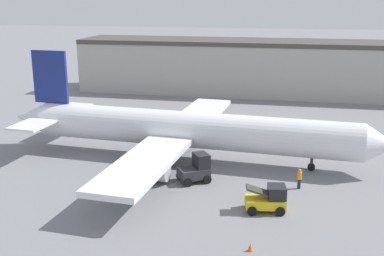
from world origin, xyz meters
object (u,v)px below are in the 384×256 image
Objects in this scene: airplane at (183,130)px; ground_crew_worker at (299,178)px; pushback_tug at (196,169)px; safety_cone_near at (250,247)px; baggage_tug at (125,170)px; belt_loader_truck at (268,199)px.

airplane is 13.04m from ground_crew_worker.
pushback_tug is 12.69m from safety_cone_near.
baggage_tug is (-15.43, -1.04, -0.09)m from ground_crew_worker.
ground_crew_worker is at bearing 55.07° from belt_loader_truck.
airplane is at bearing -45.55° from ground_crew_worker.
airplane is at bearing 79.48° from pushback_tug.
ground_crew_worker is 5.58m from belt_loader_truck.
airplane is 72.42× the size of safety_cone_near.
belt_loader_truck reaches higher than ground_crew_worker.
baggage_tug is at bearing -115.76° from airplane.
belt_loader_truck reaches higher than safety_cone_near.
pushback_tug is at bearing 7.48° from baggage_tug.
belt_loader_truck is at bearing 82.78° from safety_cone_near.
belt_loader_truck is at bearing -70.16° from pushback_tug.
safety_cone_near is at bearing -96.32° from pushback_tug.
airplane is 12.12× the size of belt_loader_truck.
ground_crew_worker is (11.55, -5.69, -2.10)m from airplane.
belt_loader_truck is 8.26m from pushback_tug.
safety_cone_near is at bearing -106.96° from belt_loader_truck.
safety_cone_near is at bearing -59.68° from airplane.
pushback_tug is at bearing 133.91° from belt_loader_truck.
airplane is 19.23m from safety_cone_near.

